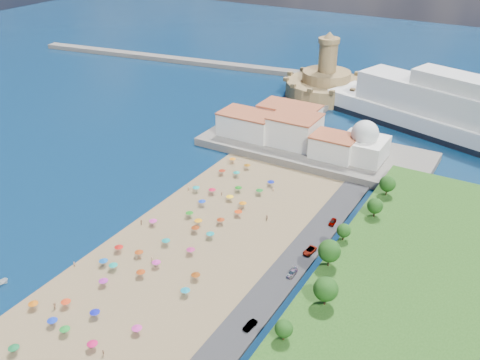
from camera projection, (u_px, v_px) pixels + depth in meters
The scene contains 11 objects.
ground at pixel (187, 234), 159.89m from camera, with size 700.00×700.00×0.00m, color #071938.
terrace at pixel (314, 149), 210.48m from camera, with size 90.00×36.00×3.00m, color #59544C.
jetty at pixel (300, 112), 247.12m from camera, with size 18.00×70.00×2.40m, color #59544C.
breakwater at pixel (184, 61), 325.01m from camera, with size 200.00×7.00×2.60m, color #59544C.
waterfront_buildings at pixel (286, 127), 213.78m from camera, with size 57.00×29.00×11.00m.
domed_building at pixel (364, 144), 196.55m from camera, with size 16.00×16.00×15.00m.
fortress at pixel (326, 84), 267.46m from camera, with size 40.00×40.00×32.40m.
beach_parasols at pixel (166, 243), 151.91m from camera, with size 31.89×116.52×2.20m.
beachgoers at pixel (168, 239), 155.69m from camera, with size 36.11×89.25×1.89m.
parked_cars at pixel (291, 274), 140.91m from camera, with size 2.82×74.45×1.39m.
hillside_trees at pixel (322, 277), 125.82m from camera, with size 10.63×109.60×7.78m.
Camera 1 is at (81.13, -107.43, 89.23)m, focal length 40.00 mm.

